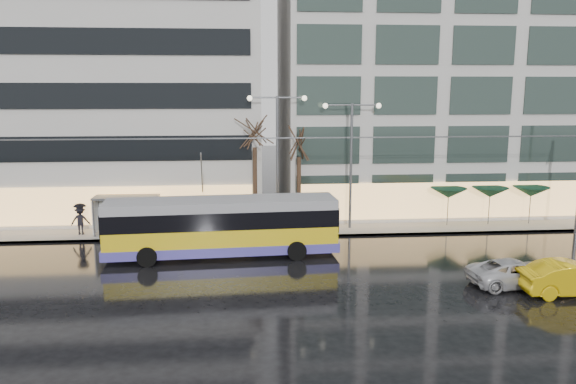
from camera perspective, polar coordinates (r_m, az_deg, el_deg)
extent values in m
plane|color=black|center=(28.14, -3.75, -9.54)|extent=(140.00, 140.00, 0.00)
cube|color=gray|center=(41.62, -1.35, -2.81)|extent=(80.00, 10.00, 0.15)
cube|color=slate|center=(36.83, -0.89, -4.56)|extent=(80.00, 0.10, 0.15)
cube|color=#B3B1AC|center=(48.09, -24.20, 11.38)|extent=(34.00, 14.00, 22.00)
cube|color=#B3B1AC|center=(49.50, 18.84, 13.42)|extent=(32.00, 14.00, 25.00)
cube|color=gold|center=(32.81, -6.69, -4.57)|extent=(13.27, 3.51, 1.64)
cube|color=#463E9C|center=(32.96, -6.67, -5.49)|extent=(13.31, 3.56, 0.55)
cube|color=black|center=(32.53, -6.73, -2.52)|extent=(13.29, 3.54, 0.98)
cube|color=gray|center=(32.36, -6.76, -1.20)|extent=(13.27, 3.51, 0.55)
cube|color=black|center=(33.36, 4.68, -2.44)|extent=(0.22, 2.52, 1.42)
cube|color=black|center=(33.08, -18.24, -3.05)|extent=(0.22, 2.52, 1.42)
cylinder|color=black|center=(34.63, 0.19, -4.73)|extent=(1.11, 0.45, 1.09)
cylinder|color=black|center=(32.02, 0.90, -5.99)|extent=(1.11, 0.45, 1.09)
cylinder|color=black|center=(34.46, -13.68, -5.11)|extent=(1.11, 0.45, 1.09)
cylinder|color=black|center=(31.84, -14.14, -6.41)|extent=(1.11, 0.45, 1.09)
cylinder|color=#595B60|center=(33.11, -8.76, 1.80)|extent=(0.31, 4.07, 2.88)
cylinder|color=#595B60|center=(33.65, -8.75, 1.94)|extent=(0.31, 4.07, 2.88)
cylinder|color=#595B60|center=(32.35, -2.30, 5.45)|extent=(42.00, 0.04, 0.04)
cylinder|color=#595B60|center=(32.85, -2.34, 5.53)|extent=(42.00, 0.04, 0.04)
cube|color=#595B60|center=(38.37, -16.12, -0.50)|extent=(4.20, 1.60, 0.12)
cube|color=silver|center=(39.29, -15.83, -2.10)|extent=(4.00, 0.05, 2.20)
cube|color=white|center=(39.08, -18.98, -2.34)|extent=(0.10, 1.40, 2.20)
cylinder|color=#595B60|center=(38.40, -19.16, -2.57)|extent=(0.10, 0.10, 2.40)
cylinder|color=#595B60|center=(39.73, -18.66, -2.12)|extent=(0.10, 0.10, 2.40)
cylinder|color=#595B60|center=(37.60, -13.24, -2.53)|extent=(0.10, 0.10, 2.40)
cylinder|color=#595B60|center=(38.95, -12.94, -2.07)|extent=(0.10, 0.10, 2.40)
cylinder|color=#595B60|center=(37.65, -1.09, 2.87)|extent=(0.18, 0.18, 9.00)
cylinder|color=#595B60|center=(37.28, -2.51, 9.57)|extent=(1.80, 0.10, 0.10)
cylinder|color=#595B60|center=(37.40, 0.29, 9.58)|extent=(1.80, 0.10, 0.10)
sphere|color=#FFF2CC|center=(37.26, -3.91, 9.48)|extent=(0.36, 0.36, 0.36)
sphere|color=#FFF2CC|center=(37.49, 1.68, 9.51)|extent=(0.36, 0.36, 0.36)
cylinder|color=#595B60|center=(38.33, 6.40, 2.56)|extent=(0.18, 0.18, 8.50)
cylinder|color=#595B60|center=(37.82, 5.18, 8.79)|extent=(1.80, 0.10, 0.10)
cylinder|color=#595B60|center=(38.17, 7.87, 8.75)|extent=(1.80, 0.10, 0.10)
sphere|color=#FFF2CC|center=(37.68, 3.81, 8.73)|extent=(0.36, 0.36, 0.36)
sphere|color=#FFF2CC|center=(38.38, 9.20, 8.65)|extent=(0.36, 0.36, 0.36)
cylinder|color=black|center=(38.05, -3.35, 0.34)|extent=(0.28, 0.28, 5.60)
cylinder|color=black|center=(38.49, 1.12, -0.05)|extent=(0.28, 0.28, 4.90)
cylinder|color=#595B60|center=(40.97, 15.92, -1.74)|extent=(0.06, 0.06, 2.20)
cone|color=#0E3521|center=(40.75, 16.00, -0.09)|extent=(2.50, 2.50, 0.70)
cylinder|color=#595B60|center=(42.12, 19.74, -1.63)|extent=(0.06, 0.06, 2.20)
cone|color=#0E3521|center=(41.90, 19.84, -0.02)|extent=(2.50, 2.50, 0.70)
cylinder|color=#595B60|center=(43.44, 23.35, -1.52)|extent=(0.06, 0.06, 2.20)
cone|color=#0E3521|center=(43.23, 23.46, 0.04)|extent=(2.50, 2.50, 0.70)
imported|color=gold|center=(29.90, 26.92, -7.84)|extent=(4.94, 1.86, 1.61)
imported|color=#B9B8BE|center=(30.16, 22.16, -7.61)|extent=(4.89, 2.58, 1.31)
imported|color=black|center=(39.16, -10.68, -2.26)|extent=(0.80, 0.63, 1.95)
imported|color=#DE4A82|center=(39.00, -10.71, -1.14)|extent=(1.17, 1.18, 0.88)
imported|color=black|center=(39.51, -9.61, -2.19)|extent=(0.98, 0.82, 1.84)
imported|color=black|center=(39.37, -20.33, -2.71)|extent=(1.26, 0.77, 1.88)
imported|color=black|center=(39.21, -20.40, -1.56)|extent=(0.87, 0.87, 0.72)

